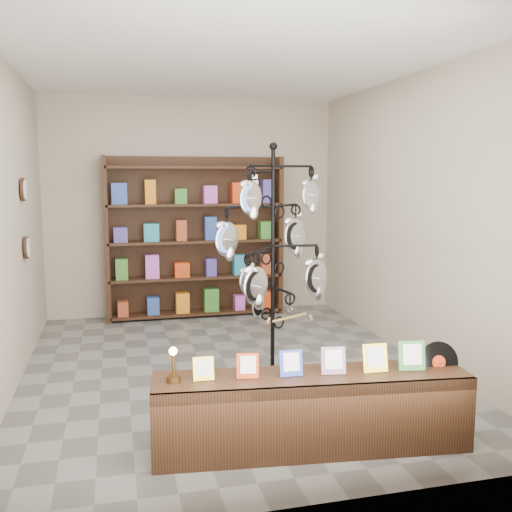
{
  "coord_description": "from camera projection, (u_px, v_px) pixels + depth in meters",
  "views": [
    {
      "loc": [
        -1.08,
        -5.47,
        1.94
      ],
      "look_at": [
        0.04,
        -1.0,
        1.29
      ],
      "focal_mm": 40.0,
      "sensor_mm": 36.0,
      "label": 1
    }
  ],
  "objects": [
    {
      "name": "ground",
      "position": [
        228.0,
        368.0,
        5.79
      ],
      "size": [
        5.0,
        5.0,
        0.0
      ],
      "primitive_type": "plane",
      "color": "slate",
      "rests_on": "ground"
    },
    {
      "name": "display_tree",
      "position": [
        273.0,
        247.0,
        5.24
      ],
      "size": [
        1.23,
        1.23,
        2.24
      ],
      "rotation": [
        0.0,
        0.0,
        0.41
      ],
      "color": "black",
      "rests_on": "ground"
    },
    {
      "name": "front_shelf",
      "position": [
        312.0,
        411.0,
        4.06
      ],
      "size": [
        2.28,
        0.69,
        0.79
      ],
      "rotation": [
        0.0,
        0.0,
        -0.11
      ],
      "color": "black",
      "rests_on": "ground"
    },
    {
      "name": "wall_clocks",
      "position": [
        25.0,
        219.0,
        5.87
      ],
      "size": [
        0.03,
        0.24,
        0.84
      ],
      "color": "black",
      "rests_on": "ground"
    },
    {
      "name": "back_shelving",
      "position": [
        195.0,
        242.0,
        7.85
      ],
      "size": [
        2.42,
        0.36,
        2.2
      ],
      "color": "black",
      "rests_on": "ground"
    },
    {
      "name": "room_envelope",
      "position": [
        227.0,
        185.0,
        5.53
      ],
      "size": [
        5.0,
        5.0,
        5.0
      ],
      "color": "#B5A792",
      "rests_on": "ground"
    }
  ]
}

